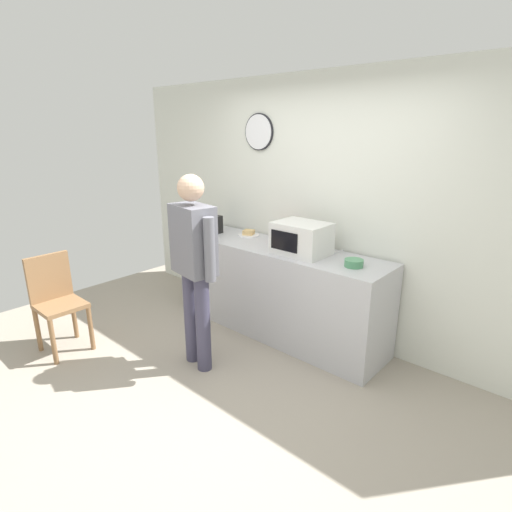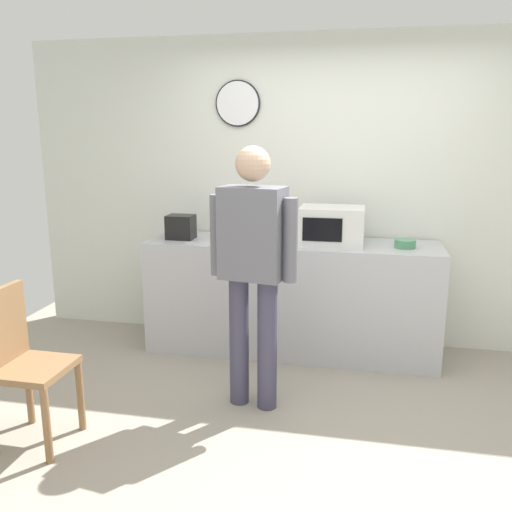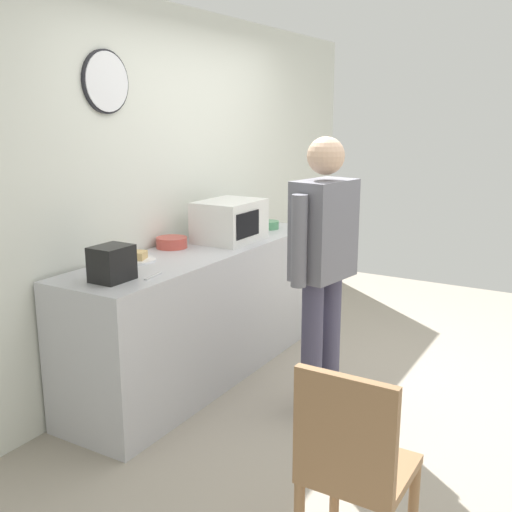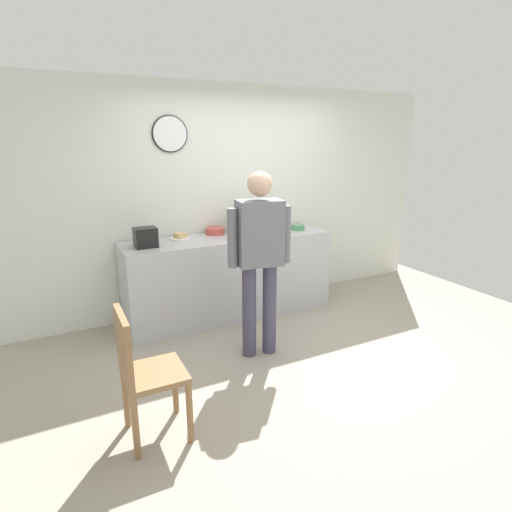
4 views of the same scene
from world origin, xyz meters
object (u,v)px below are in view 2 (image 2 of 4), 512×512
at_px(cereal_bowl, 405,244).
at_px(toaster, 181,227).
at_px(sandwich_plate, 235,234).
at_px(salad_bowl, 285,233).
at_px(person_standing, 253,259).
at_px(microwave, 332,226).
at_px(wooden_chair, 21,359).
at_px(fork_utensil, 362,239).
at_px(spoon_utensil, 196,242).

bearing_deg(cereal_bowl, toaster, -179.83).
height_order(cereal_bowl, toaster, toaster).
xyz_separation_m(sandwich_plate, toaster, (-0.42, -0.19, 0.08)).
height_order(sandwich_plate, cereal_bowl, sandwich_plate).
bearing_deg(toaster, salad_bowl, 16.14).
height_order(cereal_bowl, person_standing, person_standing).
bearing_deg(cereal_bowl, microwave, 178.63).
height_order(sandwich_plate, wooden_chair, sandwich_plate).
bearing_deg(salad_bowl, fork_utensil, 3.89).
bearing_deg(cereal_bowl, salad_bowl, 166.11).
xyz_separation_m(microwave, wooden_chair, (-1.67, -1.64, -0.56)).
xyz_separation_m(salad_bowl, person_standing, (-0.04, -1.17, 0.04)).
height_order(fork_utensil, person_standing, person_standing).
bearing_deg(cereal_bowl, sandwich_plate, 172.58).
relative_size(sandwich_plate, person_standing, 0.14).
relative_size(sandwich_plate, toaster, 1.08).
height_order(microwave, toaster, microwave).
relative_size(microwave, cereal_bowl, 3.07).
xyz_separation_m(spoon_utensil, person_standing, (0.63, -0.79, 0.08)).
bearing_deg(person_standing, fork_utensil, 60.91).
bearing_deg(sandwich_plate, toaster, -155.73).
xyz_separation_m(salad_bowl, wooden_chair, (-1.27, -1.87, -0.45)).
relative_size(cereal_bowl, person_standing, 0.09).
relative_size(salad_bowl, person_standing, 0.13).
bearing_deg(person_standing, cereal_bowl, 42.95).
distance_m(sandwich_plate, fork_utensil, 1.08).
distance_m(microwave, sandwich_plate, 0.86).
distance_m(spoon_utensil, wooden_chair, 1.65).
xyz_separation_m(sandwich_plate, fork_utensil, (1.07, 0.10, -0.02)).
xyz_separation_m(microwave, fork_utensil, (0.24, 0.27, -0.15)).
height_order(microwave, fork_utensil, microwave).
distance_m(toaster, person_standing, 1.23).
bearing_deg(microwave, salad_bowl, 150.66).
bearing_deg(spoon_utensil, salad_bowl, 30.16).
distance_m(cereal_bowl, person_standing, 1.37).
distance_m(salad_bowl, cereal_bowl, 1.00).
relative_size(microwave, sandwich_plate, 2.11).
bearing_deg(spoon_utensil, cereal_bowl, 5.22).
bearing_deg(sandwich_plate, spoon_utensil, -125.83).
height_order(microwave, person_standing, person_standing).
xyz_separation_m(microwave, person_standing, (-0.44, -0.95, -0.07)).
relative_size(cereal_bowl, spoon_utensil, 0.96).
distance_m(salad_bowl, wooden_chair, 2.30).
xyz_separation_m(toaster, spoon_utensil, (0.18, -0.14, -0.10)).
bearing_deg(microwave, cereal_bowl, -1.37).
height_order(sandwich_plate, person_standing, person_standing).
relative_size(fork_utensil, person_standing, 0.10).
relative_size(fork_utensil, wooden_chair, 0.18).
bearing_deg(microwave, person_standing, -114.79).
bearing_deg(wooden_chair, person_standing, 29.41).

